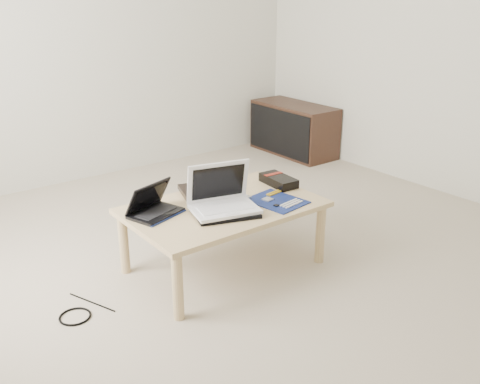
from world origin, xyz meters
TOP-DOWN VIEW (x-y plane):
  - ground at (0.00, 0.00)m, footprint 4.00×4.00m
  - coffee_table at (-0.18, -0.06)m, footprint 1.10×0.70m
  - media_cabinet at (1.77, 1.45)m, footprint 0.41×0.90m
  - book at (-0.14, 0.18)m, footprint 0.35×0.32m
  - netbook at (-0.56, 0.07)m, footprint 0.32×0.28m
  - tablet at (-0.21, -0.08)m, footprint 0.31×0.26m
  - remote at (-0.02, 0.02)m, footprint 0.07×0.22m
  - neoprene_sleeve at (-0.24, -0.17)m, footprint 0.41×0.35m
  - white_laptop at (-0.24, -0.13)m, footprint 0.41×0.33m
  - motherboard at (0.11, -0.20)m, footprint 0.30×0.35m
  - gpu_box at (0.30, 0.01)m, footprint 0.15×0.27m
  - cable_coil at (-0.26, -0.09)m, footprint 0.13×0.13m
  - floor_cable_coil at (-1.09, -0.03)m, footprint 0.17×0.17m
  - floor_cable_trail at (-0.97, 0.05)m, footprint 0.13×0.31m

SIDE VIEW (x-z plane):
  - ground at x=0.00m, z-range 0.00..0.00m
  - floor_cable_trail at x=-0.97m, z-range 0.00..0.01m
  - floor_cable_coil at x=-1.09m, z-range 0.00..0.01m
  - media_cabinet at x=1.77m, z-range 0.00..0.50m
  - coffee_table at x=-0.18m, z-range 0.15..0.55m
  - motherboard at x=0.11m, z-range 0.40..0.41m
  - cable_coil at x=-0.26m, z-range 0.40..0.41m
  - tablet at x=-0.21m, z-range 0.40..0.41m
  - remote at x=-0.02m, z-range 0.40..0.42m
  - neoprene_sleeve at x=-0.24m, z-range 0.40..0.42m
  - book at x=-0.14m, z-range 0.40..0.43m
  - gpu_box at x=0.30m, z-range 0.40..0.46m
  - netbook at x=-0.56m, z-range 0.35..0.53m
  - white_laptop at x=-0.24m, z-range 0.34..0.60m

